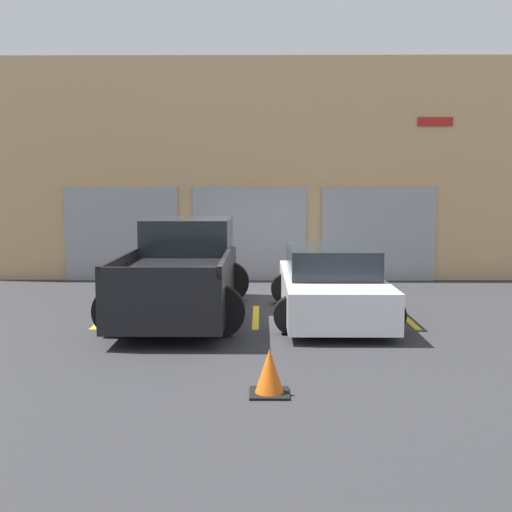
{
  "coord_description": "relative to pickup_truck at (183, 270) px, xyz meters",
  "views": [
    {
      "loc": [
        0.1,
        -13.68,
        2.44
      ],
      "look_at": [
        0.0,
        -1.32,
        1.1
      ],
      "focal_mm": 45.0,
      "sensor_mm": 36.0,
      "label": 1
    }
  ],
  "objects": [
    {
      "name": "sedan_white",
      "position": [
        2.8,
        -0.3,
        -0.21
      ],
      "size": [
        2.19,
        4.5,
        1.33
      ],
      "color": "white",
      "rests_on": "ground"
    },
    {
      "name": "ground_plane",
      "position": [
        1.4,
        1.49,
        -0.84
      ],
      "size": [
        28.0,
        28.0,
        0.0
      ],
      "primitive_type": "plane",
      "color": "#2D2D30"
    },
    {
      "name": "parking_stripe_far_left",
      "position": [
        -1.4,
        -0.33,
        -0.83
      ],
      "size": [
        0.12,
        2.2,
        0.01
      ],
      "primitive_type": "cube",
      "color": "gold",
      "rests_on": "ground"
    },
    {
      "name": "pickup_truck",
      "position": [
        0.0,
        0.0,
        0.0
      ],
      "size": [
        2.49,
        5.21,
        1.79
      ],
      "color": "black",
      "rests_on": "ground"
    },
    {
      "name": "parking_stripe_left",
      "position": [
        1.4,
        -0.33,
        -0.83
      ],
      "size": [
        0.12,
        2.2,
        0.01
      ],
      "primitive_type": "cube",
      "color": "gold",
      "rests_on": "ground"
    },
    {
      "name": "traffic_cone",
      "position": [
        1.6,
        -4.85,
        -0.58
      ],
      "size": [
        0.47,
        0.47,
        0.55
      ],
      "color": "black",
      "rests_on": "ground"
    },
    {
      "name": "shophouse_building",
      "position": [
        1.4,
        4.78,
        1.99
      ],
      "size": [
        16.52,
        0.68,
        5.76
      ],
      "color": "tan",
      "rests_on": "ground"
    },
    {
      "name": "parking_stripe_centre",
      "position": [
        4.2,
        -0.33,
        -0.83
      ],
      "size": [
        0.12,
        2.2,
        0.01
      ],
      "primitive_type": "cube",
      "color": "gold",
      "rests_on": "ground"
    }
  ]
}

